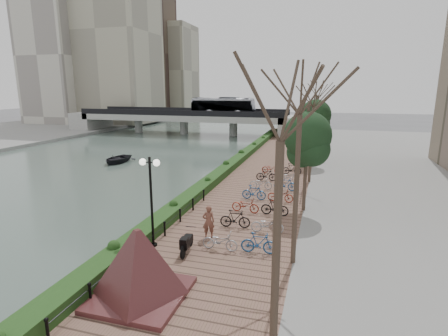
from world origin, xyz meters
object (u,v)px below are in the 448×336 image
at_px(pedestrian, 208,222).
at_px(granite_monument, 139,264).
at_px(boat, 117,159).
at_px(motorcycle, 187,242).
at_px(lamppost, 150,182).

bearing_deg(pedestrian, granite_monument, 58.77).
bearing_deg(boat, motorcycle, -49.39).
relative_size(motorcycle, pedestrian, 0.95).
bearing_deg(motorcycle, granite_monument, -100.08).
xyz_separation_m(granite_monument, boat, (-15.44, 22.33, -1.38)).
relative_size(granite_monument, motorcycle, 2.72).
height_order(granite_monument, motorcycle, granite_monument).
relative_size(granite_monument, pedestrian, 2.58).
distance_m(pedestrian, boat, 23.24).
distance_m(lamppost, boat, 23.26).
distance_m(lamppost, motorcycle, 3.24).
height_order(lamppost, pedestrian, lamppost).
distance_m(granite_monument, lamppost, 4.65).
relative_size(lamppost, boat, 1.07).
relative_size(lamppost, motorcycle, 2.72).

